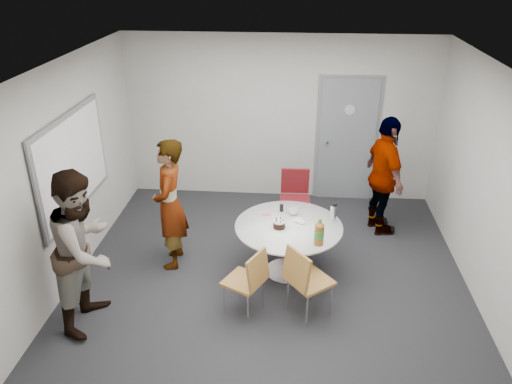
# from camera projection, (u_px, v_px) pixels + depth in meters

# --- Properties ---
(floor) EXTENTS (5.00, 5.00, 0.00)m
(floor) POSITION_uv_depth(u_px,v_px,m) (269.00, 279.00, 6.43)
(floor) COLOR black
(floor) RESTS_ON ground
(ceiling) EXTENTS (5.00, 5.00, 0.00)m
(ceiling) POSITION_uv_depth(u_px,v_px,m) (273.00, 68.00, 5.24)
(ceiling) COLOR silver
(ceiling) RESTS_ON wall_back
(wall_back) EXTENTS (5.00, 0.00, 5.00)m
(wall_back) POSITION_uv_depth(u_px,v_px,m) (280.00, 119.00, 8.07)
(wall_back) COLOR #B0AFA7
(wall_back) RESTS_ON floor
(wall_left) EXTENTS (0.00, 5.00, 5.00)m
(wall_left) POSITION_uv_depth(u_px,v_px,m) (65.00, 177.00, 6.02)
(wall_left) COLOR #B0AFA7
(wall_left) RESTS_ON floor
(wall_right) EXTENTS (0.00, 5.00, 5.00)m
(wall_right) POSITION_uv_depth(u_px,v_px,m) (491.00, 192.00, 5.64)
(wall_right) COLOR #B0AFA7
(wall_right) RESTS_ON floor
(wall_front) EXTENTS (5.00, 0.00, 5.00)m
(wall_front) POSITION_uv_depth(u_px,v_px,m) (251.00, 331.00, 3.60)
(wall_front) COLOR #B0AFA7
(wall_front) RESTS_ON floor
(door) EXTENTS (1.02, 0.17, 2.12)m
(door) POSITION_uv_depth(u_px,v_px,m) (347.00, 140.00, 8.11)
(door) COLOR slate
(door) RESTS_ON wall_back
(whiteboard) EXTENTS (0.04, 1.90, 1.25)m
(whiteboard) POSITION_uv_depth(u_px,v_px,m) (73.00, 163.00, 6.16)
(whiteboard) COLOR slate
(whiteboard) RESTS_ON wall_left
(table) EXTENTS (1.36, 1.36, 1.05)m
(table) POSITION_uv_depth(u_px,v_px,m) (291.00, 232.00, 6.28)
(table) COLOR white
(table) RESTS_ON floor
(chair_near_left) EXTENTS (0.57, 0.55, 0.84)m
(chair_near_left) POSITION_uv_depth(u_px,v_px,m) (250.00, 277.00, 5.60)
(chair_near_left) COLOR brown
(chair_near_left) RESTS_ON floor
(chair_near_right) EXTENTS (0.63, 0.62, 0.90)m
(chair_near_right) POSITION_uv_depth(u_px,v_px,m) (304.00, 277.00, 5.54)
(chair_near_right) COLOR brown
(chair_near_right) RESTS_ON floor
(chair_far) EXTENTS (0.45, 0.49, 0.92)m
(chair_far) POSITION_uv_depth(u_px,v_px,m) (295.00, 193.00, 7.41)
(chair_far) COLOR maroon
(chair_far) RESTS_ON floor
(person_main) EXTENTS (0.47, 0.67, 1.76)m
(person_main) POSITION_uv_depth(u_px,v_px,m) (170.00, 205.00, 6.39)
(person_main) COLOR #A5C6EA
(person_main) RESTS_ON floor
(person_left) EXTENTS (0.78, 0.96, 1.85)m
(person_left) POSITION_uv_depth(u_px,v_px,m) (85.00, 249.00, 5.36)
(person_left) COLOR white
(person_left) RESTS_ON floor
(person_right) EXTENTS (0.70, 1.12, 1.78)m
(person_right) POSITION_uv_depth(u_px,v_px,m) (384.00, 177.00, 7.16)
(person_right) COLOR black
(person_right) RESTS_ON floor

